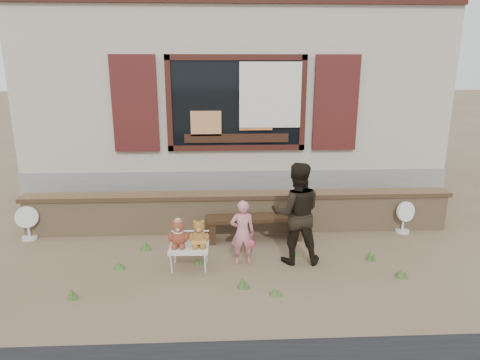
{
  "coord_description": "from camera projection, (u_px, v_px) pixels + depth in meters",
  "views": [
    {
      "loc": [
        -0.3,
        -5.78,
        2.74
      ],
      "look_at": [
        0.0,
        0.6,
        1.0
      ],
      "focal_mm": 32.0,
      "sensor_mm": 36.0,
      "label": 1
    }
  ],
  "objects": [
    {
      "name": "ground",
      "position": [
        242.0,
        256.0,
        6.3
      ],
      "size": [
        80.0,
        80.0,
        0.0
      ],
      "primitive_type": "plane",
      "color": "brown",
      "rests_on": "ground"
    },
    {
      "name": "shopfront",
      "position": [
        232.0,
        96.0,
        10.1
      ],
      "size": [
        8.04,
        5.13,
        4.0
      ],
      "color": "#B6A993",
      "rests_on": "ground"
    },
    {
      "name": "brick_wall",
      "position": [
        239.0,
        212.0,
        7.18
      ],
      "size": [
        7.1,
        0.36,
        0.67
      ],
      "color": "#A6845A",
      "rests_on": "ground"
    },
    {
      "name": "bench",
      "position": [
        255.0,
        223.0,
        6.81
      ],
      "size": [
        1.59,
        0.43,
        0.4
      ],
      "rotation": [
        0.0,
        0.0,
        0.06
      ],
      "color": "black",
      "rests_on": "ground"
    },
    {
      "name": "folding_chair",
      "position": [
        189.0,
        248.0,
        5.88
      ],
      "size": [
        0.54,
        0.48,
        0.33
      ],
      "rotation": [
        0.0,
        0.0,
        -0.02
      ],
      "color": "silver",
      "rests_on": "ground"
    },
    {
      "name": "teddy_bear_left",
      "position": [
        178.0,
        233.0,
        5.81
      ],
      "size": [
        0.29,
        0.25,
        0.39
      ],
      "primitive_type": null,
      "rotation": [
        0.0,
        0.0,
        -0.02
      ],
      "color": "brown",
      "rests_on": "folding_chair"
    },
    {
      "name": "teddy_bear_right",
      "position": [
        199.0,
        233.0,
        5.82
      ],
      "size": [
        0.28,
        0.25,
        0.38
      ],
      "primitive_type": null,
      "rotation": [
        0.0,
        0.0,
        -0.02
      ],
      "color": "brown",
      "rests_on": "folding_chair"
    },
    {
      "name": "child",
      "position": [
        242.0,
        233.0,
        5.95
      ],
      "size": [
        0.35,
        0.24,
        0.94
      ],
      "primitive_type": "imported",
      "rotation": [
        0.0,
        0.0,
        3.19
      ],
      "color": "pink",
      "rests_on": "ground"
    },
    {
      "name": "adult",
      "position": [
        296.0,
        213.0,
        5.96
      ],
      "size": [
        0.74,
        0.59,
        1.45
      ],
      "primitive_type": "imported",
      "rotation": [
        0.0,
        0.0,
        3.09
      ],
      "color": "black",
      "rests_on": "ground"
    },
    {
      "name": "fan_left",
      "position": [
        28.0,
        222.0,
        6.85
      ],
      "size": [
        0.36,
        0.24,
        0.56
      ],
      "rotation": [
        0.0,
        0.0,
        0.33
      ],
      "color": "silver",
      "rests_on": "ground"
    },
    {
      "name": "fan_right",
      "position": [
        404.0,
        217.0,
        7.13
      ],
      "size": [
        0.35,
        0.23,
        0.55
      ],
      "rotation": [
        0.0,
        0.0,
        0.32
      ],
      "color": "white",
      "rests_on": "ground"
    },
    {
      "name": "grass_tufts",
      "position": [
        233.0,
        266.0,
        5.85
      ],
      "size": [
        4.32,
        1.56,
        0.15
      ],
      "color": "#3D5E25",
      "rests_on": "ground"
    }
  ]
}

